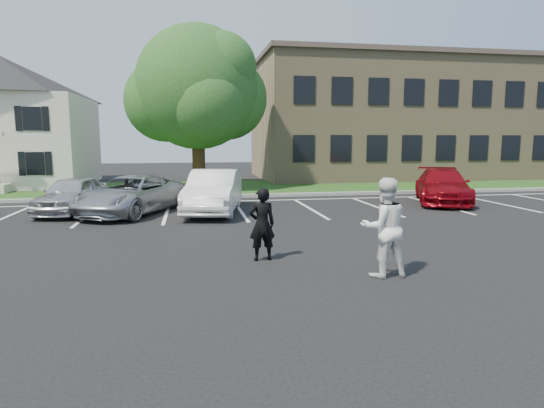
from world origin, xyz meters
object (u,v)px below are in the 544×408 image
object	(u,v)px
tree	(199,91)
car_silver_minivan	(131,195)
man_white_shirt	(384,227)
car_white_sedan	(214,191)
office_building	(409,120)
car_silver_west	(72,195)
car_red_compact	(442,186)
man_black_suit	(262,224)

from	to	relation	value
tree	car_silver_minivan	xyz separation A→B (m)	(-2.74, -8.00, -4.64)
man_white_shirt	car_white_sedan	world-z (taller)	man_white_shirt
office_building	car_white_sedan	world-z (taller)	office_building
office_building	tree	xyz separation A→B (m)	(-15.33, -5.99, 1.19)
car_silver_west	car_white_sedan	size ratio (longest dim) A/B	0.84
car_silver_minivan	car_red_compact	size ratio (longest dim) A/B	1.00
car_white_sedan	office_building	bearing A→B (deg)	54.66
car_silver_minivan	car_white_sedan	world-z (taller)	car_white_sedan
tree	car_silver_west	xyz separation A→B (m)	(-4.94, -7.45, -4.65)
man_black_suit	car_red_compact	world-z (taller)	man_black_suit
car_white_sedan	car_red_compact	distance (m)	10.03
tree	car_red_compact	world-z (taller)	tree
car_white_sedan	car_red_compact	world-z (taller)	car_white_sedan
man_white_shirt	car_white_sedan	distance (m)	9.21
office_building	tree	world-z (taller)	tree
car_red_compact	man_black_suit	bearing A→B (deg)	-115.04
car_silver_west	car_red_compact	xyz separation A→B (m)	(15.22, 0.12, 0.04)
car_silver_minivan	car_white_sedan	xyz separation A→B (m)	(3.04, -0.28, 0.10)
man_white_shirt	car_red_compact	xyz separation A→B (m)	(7.02, 9.67, -0.27)
tree	car_white_sedan	world-z (taller)	tree
tree	man_black_suit	distance (m)	16.04
man_black_suit	car_white_sedan	distance (m)	7.12
office_building	car_silver_west	bearing A→B (deg)	-146.44
car_silver_minivan	car_red_compact	world-z (taller)	car_red_compact
man_white_shirt	car_white_sedan	xyz separation A→B (m)	(-2.96, 8.72, -0.20)
tree	man_white_shirt	xyz separation A→B (m)	(3.26, -17.00, -4.34)
man_white_shirt	car_silver_minivan	size ratio (longest dim) A/B	0.40
car_silver_minivan	office_building	bearing A→B (deg)	64.11
tree	car_silver_west	world-z (taller)	tree
car_white_sedan	man_white_shirt	bearing A→B (deg)	-60.12
man_black_suit	car_red_compact	xyz separation A→B (m)	(9.25, 8.03, -0.10)
car_silver_minivan	car_white_sedan	distance (m)	3.06
office_building	man_white_shirt	distance (m)	26.16
tree	man_white_shirt	bearing A→B (deg)	-79.14
man_black_suit	car_red_compact	distance (m)	12.25
tree	car_red_compact	size ratio (longest dim) A/B	1.74
man_black_suit	man_white_shirt	bearing A→B (deg)	138.58
office_building	man_white_shirt	xyz separation A→B (m)	(-12.07, -23.00, -3.15)
man_black_suit	car_silver_minivan	distance (m)	8.28
office_building	car_silver_minivan	world-z (taller)	office_building
car_white_sedan	car_silver_minivan	bearing A→B (deg)	-174.16
car_silver_west	tree	bearing A→B (deg)	67.07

